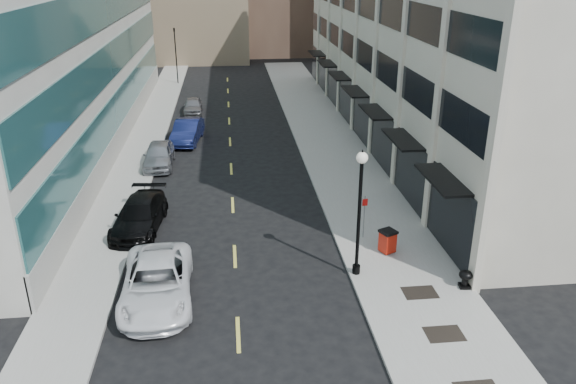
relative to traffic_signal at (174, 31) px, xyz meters
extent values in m
plane|color=black|center=(5.50, -48.00, -5.72)|extent=(160.00, 160.00, 0.00)
cube|color=gray|center=(13.00, -28.00, -5.64)|extent=(5.00, 80.00, 0.15)
cube|color=gray|center=(-1.00, -28.00, -5.64)|extent=(3.00, 80.00, 0.15)
cube|color=beige|center=(22.50, -21.00, 3.28)|extent=(14.00, 46.00, 18.00)
cube|color=black|center=(15.52, -21.00, -3.72)|extent=(0.18, 46.00, 3.60)
cube|color=black|center=(15.53, -21.00, 0.78)|extent=(0.12, 46.00, 1.80)
cube|color=black|center=(15.53, -21.00, 4.28)|extent=(0.12, 46.00, 1.80)
cube|color=beige|center=(15.50, -44.00, 3.28)|extent=(0.35, 0.60, 18.00)
cube|color=beige|center=(15.50, -38.00, 3.28)|extent=(0.35, 0.60, 18.00)
cube|color=beige|center=(15.50, -32.00, 3.28)|extent=(0.35, 0.60, 18.00)
cube|color=beige|center=(15.50, -26.00, 3.28)|extent=(0.35, 0.60, 18.00)
cube|color=beige|center=(15.50, -20.00, 3.28)|extent=(0.35, 0.60, 18.00)
cube|color=beige|center=(15.50, -14.00, 3.28)|extent=(0.35, 0.60, 18.00)
cube|color=beige|center=(15.50, -8.00, 3.28)|extent=(0.35, 0.60, 18.00)
cube|color=beige|center=(15.50, -2.00, 3.28)|extent=(0.35, 0.60, 18.00)
cube|color=black|center=(14.85, -41.00, -1.82)|extent=(1.30, 4.00, 0.12)
cube|color=black|center=(14.85, -35.00, -1.82)|extent=(1.30, 4.00, 0.12)
cube|color=black|center=(14.85, -29.00, -1.82)|extent=(1.30, 4.00, 0.12)
cube|color=black|center=(14.85, -23.00, -1.82)|extent=(1.30, 4.00, 0.12)
cube|color=black|center=(14.85, -17.00, -1.82)|extent=(1.30, 4.00, 0.12)
cube|color=black|center=(14.85, -11.00, -1.82)|extent=(1.30, 4.00, 0.12)
cube|color=black|center=(14.85, -5.00, -1.82)|extent=(1.30, 4.00, 0.12)
cube|color=gray|center=(-2.46, -21.00, -4.82)|extent=(0.20, 46.00, 1.80)
cube|color=#295F60|center=(-2.47, -21.00, -2.72)|extent=(0.14, 45.60, 2.40)
cube|color=#295F60|center=(-2.47, -21.00, 0.78)|extent=(0.14, 45.60, 2.40)
cube|color=#295F60|center=(-2.47, -21.00, 4.28)|extent=(0.14, 45.60, 2.40)
cube|color=black|center=(13.10, -47.00, -5.56)|extent=(1.40, 1.00, 0.01)
cube|color=black|center=(13.10, -44.20, -5.56)|extent=(1.40, 1.00, 0.01)
cube|color=#D8CC4C|center=(5.50, -46.00, -5.71)|extent=(0.15, 2.20, 0.01)
cube|color=#D8CC4C|center=(5.50, -40.00, -5.71)|extent=(0.15, 2.20, 0.01)
cube|color=#D8CC4C|center=(5.50, -34.00, -5.71)|extent=(0.15, 2.20, 0.01)
cube|color=#D8CC4C|center=(5.50, -28.00, -5.71)|extent=(0.15, 2.20, 0.01)
cube|color=#D8CC4C|center=(5.50, -22.00, -5.71)|extent=(0.15, 2.20, 0.01)
cube|color=#D8CC4C|center=(5.50, -16.00, -5.71)|extent=(0.15, 2.20, 0.01)
cube|color=#D8CC4C|center=(5.50, -10.00, -5.71)|extent=(0.15, 2.20, 0.01)
cube|color=#D8CC4C|center=(5.50, -4.00, -5.71)|extent=(0.15, 2.20, 0.01)
cube|color=#D8CC4C|center=(5.50, 2.00, -5.71)|extent=(0.15, 2.20, 0.01)
cylinder|color=black|center=(0.00, 0.00, -2.72)|extent=(0.12, 0.12, 6.00)
imported|color=black|center=(0.00, 0.00, 0.27)|extent=(0.66, 0.66, 1.98)
imported|color=white|center=(2.30, -43.35, -4.88)|extent=(3.04, 6.13, 1.67)
imported|color=black|center=(0.70, -36.59, -4.93)|extent=(2.74, 5.62, 1.58)
imported|color=#909398|center=(0.70, -27.00, -4.91)|extent=(1.92, 4.73, 1.61)
imported|color=#141B4C|center=(2.30, -21.71, -4.87)|extent=(2.46, 5.35, 1.70)
imported|color=slate|center=(2.30, -13.00, -5.02)|extent=(1.68, 4.09, 1.39)
cube|color=#B71C0C|center=(12.68, -40.62, -5.02)|extent=(0.81, 0.81, 0.99)
cube|color=black|center=(12.68, -40.62, -4.50)|extent=(0.92, 0.92, 0.12)
cylinder|color=black|center=(12.48, -40.30, -5.46)|extent=(0.06, 0.22, 0.22)
cylinder|color=black|center=(12.87, -40.30, -5.46)|extent=(0.06, 0.22, 0.22)
cylinder|color=black|center=(10.80, -42.36, -5.37)|extent=(0.35, 0.35, 0.39)
cylinder|color=black|center=(10.80, -42.36, -2.84)|extent=(0.15, 0.15, 5.01)
sphere|color=silver|center=(10.80, -42.36, -0.18)|extent=(0.48, 0.48, 0.48)
cone|color=black|center=(10.80, -42.36, 0.10)|extent=(0.13, 0.13, 0.20)
cylinder|color=slate|center=(11.90, -39.02, -4.45)|extent=(0.04, 0.04, 2.24)
cube|color=red|center=(11.90, -39.04, -3.66)|extent=(0.26, 0.06, 0.35)
cube|color=black|center=(15.10, -44.00, -5.51)|extent=(0.48, 0.48, 0.12)
cylinder|color=black|center=(15.10, -44.00, -5.26)|extent=(0.27, 0.27, 0.41)
ellipsoid|color=black|center=(15.10, -44.00, -4.97)|extent=(0.58, 0.58, 0.41)
camera|label=1|loc=(5.50, -63.42, 7.29)|focal=35.00mm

